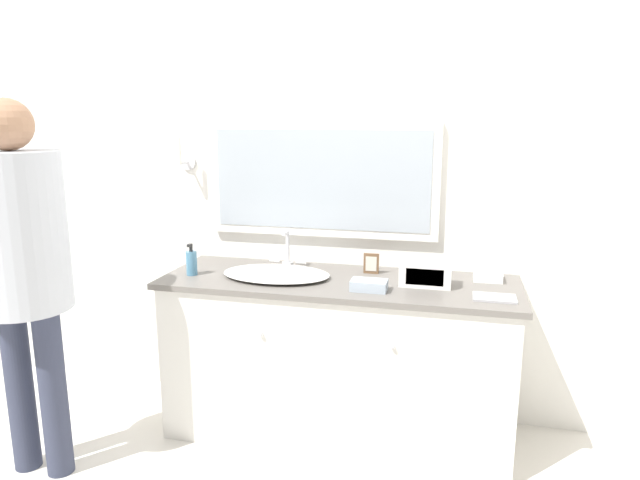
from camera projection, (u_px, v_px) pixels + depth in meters
name	position (u px, v px, depth m)	size (l,w,h in m)	color
ground_plane	(323.00, 466.00, 2.76)	(14.00, 14.00, 0.00)	silver
wall_back	(351.00, 188.00, 3.12)	(8.00, 0.18, 2.55)	white
vanity_counter	(338.00, 357.00, 2.98)	(1.80, 0.62, 0.85)	silver
sink_basin	(277.00, 273.00, 2.94)	(0.56, 0.42, 0.21)	white
soap_bottle	(192.00, 262.00, 2.96)	(0.06, 0.06, 0.17)	teal
appliance_box	(425.00, 274.00, 2.77)	(0.25, 0.12, 0.12)	white
picture_frame	(371.00, 264.00, 2.99)	(0.08, 0.01, 0.11)	brown
hand_towel_near_sink	(488.00, 276.00, 2.87)	(0.14, 0.13, 0.04)	white
hand_towel_far_corner	(369.00, 285.00, 2.70)	(0.17, 0.10, 0.05)	#A8B7C6
metal_tray	(495.00, 298.00, 2.58)	(0.19, 0.13, 0.01)	#ADADB2
person	(21.00, 251.00, 2.52)	(0.41, 0.41, 1.73)	#33384C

